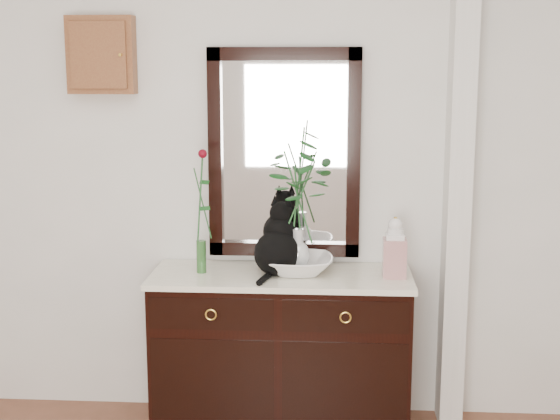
# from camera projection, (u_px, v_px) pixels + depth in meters

# --- Properties ---
(wall_back) EXTENTS (3.60, 0.04, 2.70)m
(wall_back) POSITION_uv_depth(u_px,v_px,m) (266.00, 170.00, 4.14)
(wall_back) COLOR white
(wall_back) RESTS_ON ground
(pilaster) EXTENTS (0.12, 0.20, 2.70)m
(pilaster) POSITION_uv_depth(u_px,v_px,m) (458.00, 174.00, 3.99)
(pilaster) COLOR white
(pilaster) RESTS_ON ground
(sideboard) EXTENTS (1.33, 0.52, 0.82)m
(sideboard) POSITION_uv_depth(u_px,v_px,m) (281.00, 344.00, 4.05)
(sideboard) COLOR black
(sideboard) RESTS_ON ground
(wall_mirror) EXTENTS (0.80, 0.06, 1.10)m
(wall_mirror) POSITION_uv_depth(u_px,v_px,m) (284.00, 154.00, 4.10)
(wall_mirror) COLOR black
(wall_mirror) RESTS_ON wall_back
(key_cabinet) EXTENTS (0.35, 0.10, 0.40)m
(key_cabinet) POSITION_uv_depth(u_px,v_px,m) (101.00, 55.00, 4.04)
(key_cabinet) COLOR brown
(key_cabinet) RESTS_ON wall_back
(cat) EXTENTS (0.33, 0.37, 0.37)m
(cat) POSITION_uv_depth(u_px,v_px,m) (277.00, 238.00, 3.94)
(cat) COLOR black
(cat) RESTS_ON sideboard
(lotus_bowl) EXTENTS (0.38, 0.38, 0.09)m
(lotus_bowl) POSITION_uv_depth(u_px,v_px,m) (298.00, 265.00, 3.98)
(lotus_bowl) COLOR white
(lotus_bowl) RESTS_ON sideboard
(vase_branches) EXTENTS (0.37, 0.37, 0.74)m
(vase_branches) POSITION_uv_depth(u_px,v_px,m) (298.00, 198.00, 3.92)
(vase_branches) COLOR silver
(vase_branches) RESTS_ON lotus_bowl
(bud_vase_rose) EXTENTS (0.08, 0.08, 0.65)m
(bud_vase_rose) POSITION_uv_depth(u_px,v_px,m) (200.00, 211.00, 3.94)
(bud_vase_rose) COLOR #30622C
(bud_vase_rose) RESTS_ON sideboard
(ginger_jar) EXTENTS (0.12, 0.12, 0.31)m
(ginger_jar) POSITION_uv_depth(u_px,v_px,m) (395.00, 247.00, 3.89)
(ginger_jar) COLOR white
(ginger_jar) RESTS_ON sideboard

